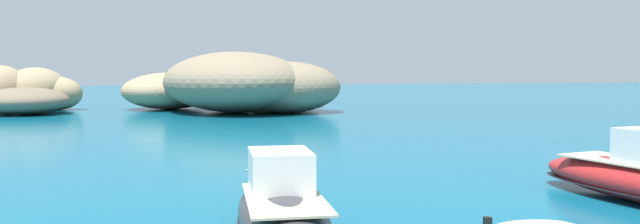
% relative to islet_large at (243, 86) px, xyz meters
% --- Properties ---
extents(islet_large, '(27.44, 26.92, 6.88)m').
position_rel_islet_large_xyz_m(islet_large, '(0.00, 0.00, 0.00)').
color(islet_large, '#756651').
rests_on(islet_large, ground).
extents(islet_small, '(14.41, 18.22, 5.35)m').
position_rel_islet_large_xyz_m(islet_small, '(-24.10, 6.34, -0.80)').
color(islet_small, '#9E8966').
rests_on(islet_small, ground).
extents(motorboat_charcoal, '(3.24, 8.38, 2.41)m').
position_rel_islet_large_xyz_m(motorboat_charcoal, '(-6.75, -53.14, -2.19)').
color(motorboat_charcoal, '#2D2D33').
rests_on(motorboat_charcoal, ground).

